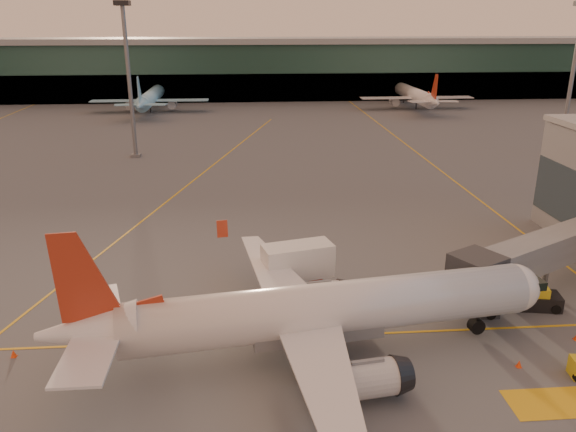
{
  "coord_description": "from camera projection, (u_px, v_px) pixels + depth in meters",
  "views": [
    {
      "loc": [
        -1.02,
        -31.87,
        22.72
      ],
      "look_at": [
        2.94,
        18.44,
        5.0
      ],
      "focal_mm": 35.0,
      "sensor_mm": 36.0,
      "label": 1
    }
  ],
  "objects": [
    {
      "name": "ground",
      "position": [
        266.0,
        378.0,
        37.58
      ],
      "size": [
        600.0,
        600.0,
        0.0
      ],
      "primitive_type": "plane",
      "color": "#4C4F54",
      "rests_on": "ground"
    },
    {
      "name": "taxi_markings",
      "position": [
        201.0,
        190.0,
        78.88
      ],
      "size": [
        100.12,
        173.0,
        0.01
      ],
      "color": "gold",
      "rests_on": "ground"
    },
    {
      "name": "terminal",
      "position": [
        246.0,
        69.0,
        168.05
      ],
      "size": [
        400.0,
        20.0,
        17.6
      ],
      "color": "#19382D",
      "rests_on": "ground"
    },
    {
      "name": "mast_west_near",
      "position": [
        128.0,
        69.0,
        93.25
      ],
      "size": [
        2.4,
        2.4,
        25.6
      ],
      "color": "slate",
      "rests_on": "ground"
    },
    {
      "name": "mast_east_near",
      "position": [
        574.0,
        68.0,
        95.05
      ],
      "size": [
        2.4,
        2.4,
        25.6
      ],
      "color": "slate",
      "rests_on": "ground"
    },
    {
      "name": "distant_aircraft_row",
      "position": [
        167.0,
        111.0,
        147.01
      ],
      "size": [
        290.0,
        34.0,
        13.0
      ],
      "color": "#89C7E6",
      "rests_on": "ground"
    },
    {
      "name": "main_airplane",
      "position": [
        314.0,
        313.0,
        38.9
      ],
      "size": [
        35.59,
        32.22,
        10.76
      ],
      "rotation": [
        0.0,
        0.0,
        0.14
      ],
      "color": "white",
      "rests_on": "ground"
    },
    {
      "name": "jet_bridge",
      "position": [
        558.0,
        248.0,
        49.32
      ],
      "size": [
        21.74,
        13.85,
        5.49
      ],
      "color": "slate",
      "rests_on": "ground"
    },
    {
      "name": "catering_truck",
      "position": [
        298.0,
        266.0,
        48.28
      ],
      "size": [
        6.41,
        3.95,
        4.62
      ],
      "rotation": [
        0.0,
        0.0,
        0.25
      ],
      "color": "red",
      "rests_on": "ground"
    },
    {
      "name": "pushback_tug",
      "position": [
        536.0,
        299.0,
        46.55
      ],
      "size": [
        4.18,
        2.76,
        1.99
      ],
      "rotation": [
        0.0,
        0.0,
        -0.19
      ],
      "color": "black",
      "rests_on": "ground"
    },
    {
      "name": "cone_tail",
      "position": [
        14.0,
        353.0,
        39.89
      ],
      "size": [
        0.43,
        0.43,
        0.55
      ],
      "color": "#FF420D",
      "rests_on": "ground"
    },
    {
      "name": "cone_wing_left",
      "position": [
        296.0,
        255.0,
        56.43
      ],
      "size": [
        0.49,
        0.49,
        0.63
      ],
      "color": "#FF420D",
      "rests_on": "ground"
    },
    {
      "name": "cone_fwd",
      "position": [
        519.0,
        364.0,
        38.72
      ],
      "size": [
        0.41,
        0.41,
        0.52
      ],
      "color": "#FF420D",
      "rests_on": "ground"
    }
  ]
}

